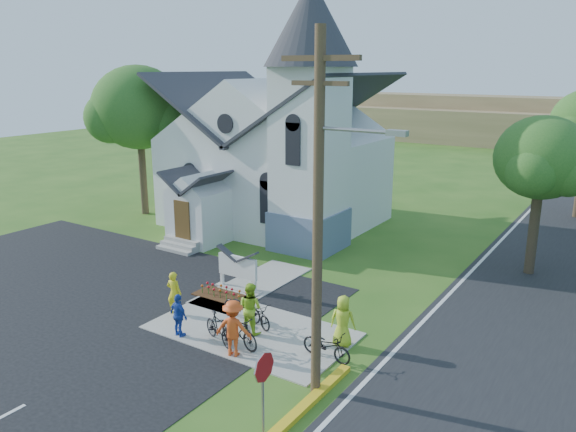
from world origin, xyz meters
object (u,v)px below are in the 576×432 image
Objects in this scene: cyclist_0 at (174,293)px; cyclist_2 at (179,315)px; church_sign at (238,267)px; cyclist_3 at (233,328)px; bike_0 at (242,307)px; bike_4 at (327,345)px; cyclist_4 at (343,321)px; stop_sign at (264,379)px; bike_1 at (219,328)px; utility_pole at (320,209)px; bike_3 at (239,331)px; cyclist_1 at (250,308)px; bike_2 at (257,313)px.

cyclist_2 is at bearing 129.54° from cyclist_0.
cyclist_3 is at bearing -53.24° from church_sign.
bike_0 is 1.02× the size of bike_4.
bike_4 is (0.00, -1.06, -0.41)m from cyclist_4.
stop_sign is 5.59m from bike_1.
utility_pole is at bearing -35.60° from church_sign.
cyclist_2 reaches higher than bike_3.
bike_1 reaches higher than bike_4.
cyclist_4 is (3.55, 2.09, 0.35)m from bike_1.
cyclist_4 is (2.82, 1.93, 0.33)m from bike_3.
cyclist_4 is at bearing -154.10° from cyclist_3.
cyclist_1 reaches higher than cyclist_2.
bike_0 is at bearing 132.12° from stop_sign.
bike_2 is 2.28m from cyclist_3.
bike_2 is at bearing 148.24° from utility_pole.
church_sign is at bearing -70.68° from cyclist_3.
utility_pole is 6.57× the size of cyclist_2.
cyclist_0 reaches higher than bike_0.
bike_0 is (2.39, 1.02, -0.35)m from cyclist_0.
cyclist_1 is 3.17m from bike_4.
bike_1 is 1.02× the size of bike_2.
bike_1 is 1.13× the size of cyclist_2.
utility_pole is 8.53m from cyclist_0.
bike_1 is 3.70m from bike_4.
utility_pole reaches higher than bike_4.
cyclist_0 is 0.89× the size of cyclist_3.
cyclist_0 reaches higher than cyclist_2.
cyclist_4 is at bearing -81.03° from bike_0.
bike_2 is 3.34m from bike_4.
bike_1 is at bearing 110.21° from bike_4.
bike_3 is at bearing 20.29° from cyclist_4.
utility_pole is 4.03× the size of stop_sign.
utility_pole reaches higher than cyclist_3.
bike_4 is at bearing 111.31° from utility_pole.
cyclist_3 reaches higher than bike_0.
cyclist_1 is (-3.86, 4.58, -0.83)m from stop_sign.
bike_4 is (-0.73, 4.40, -1.27)m from stop_sign.
bike_3 is at bearing -55.79° from bike_1.
church_sign is 1.30× the size of bike_2.
cyclist_4 is at bearing 103.49° from utility_pole.
cyclist_0 is 0.92× the size of bike_0.
cyclist_4 is (-0.66, 2.77, -4.48)m from utility_pole.
cyclist_4 is 0.99× the size of bike_4.
cyclist_0 is 6.41m from bike_4.
cyclist_0 is (-0.50, -3.17, -0.15)m from church_sign.
bike_4 is at bearing -178.86° from cyclist_1.
bike_4 is at bearing 75.97° from cyclist_4.
cyclist_2 is at bearing 109.80° from bike_4.
stop_sign is (0.07, -2.70, -3.62)m from utility_pole.
bike_3 is (0.44, -1.59, 0.10)m from bike_2.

